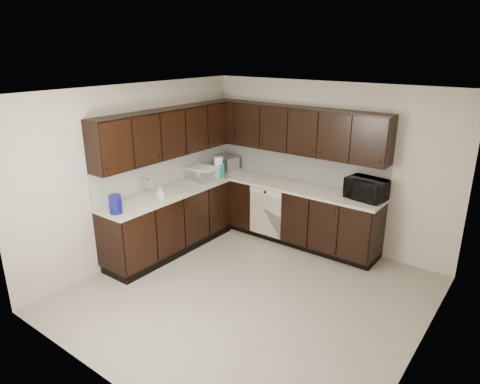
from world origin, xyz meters
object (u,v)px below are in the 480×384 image
object	(u,v)px
sink	(153,201)
storage_bin	(202,173)
microwave	(366,189)
blue_pitcher	(115,204)
toaster_oven	(226,163)

from	to	relation	value
sink	storage_bin	size ratio (longest dim) A/B	1.72
microwave	storage_bin	bearing A→B (deg)	-156.55
sink	blue_pitcher	distance (m)	0.71
toaster_oven	microwave	bearing A→B (deg)	8.36
sink	blue_pitcher	size ratio (longest dim) A/B	3.39
toaster_oven	storage_bin	xyz separation A→B (m)	(0.03, -0.66, -0.03)
sink	toaster_oven	world-z (taller)	sink
storage_bin	sink	bearing A→B (deg)	-87.73
microwave	toaster_oven	bearing A→B (deg)	-171.43
microwave	blue_pitcher	world-z (taller)	microwave
sink	toaster_oven	bearing A→B (deg)	92.26
toaster_oven	sink	bearing A→B (deg)	-79.45
toaster_oven	storage_bin	distance (m)	0.66
sink	blue_pitcher	xyz separation A→B (m)	(0.07, -0.69, 0.18)
microwave	sink	bearing A→B (deg)	-135.69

